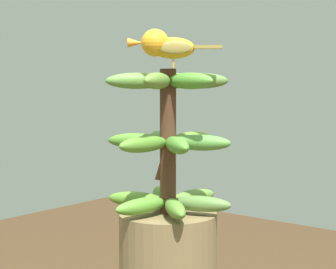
{
  "coord_description": "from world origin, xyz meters",
  "views": [
    {
      "loc": [
        -0.94,
        1.16,
        1.37
      ],
      "look_at": [
        0.0,
        0.0,
        1.23
      ],
      "focal_mm": 64.97,
      "sensor_mm": 36.0,
      "label": 1
    }
  ],
  "objects": [
    {
      "name": "perched_bird",
      "position": [
        -0.02,
        0.03,
        1.45
      ],
      "size": [
        0.19,
        0.16,
        0.09
      ],
      "color": "#C68933",
      "rests_on": "banana_bunch"
    },
    {
      "name": "banana_bunch",
      "position": [
        0.0,
        -0.0,
        1.22
      ],
      "size": [
        0.32,
        0.32,
        0.36
      ],
      "color": "#4C2D1E",
      "rests_on": "banana_tree"
    }
  ]
}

